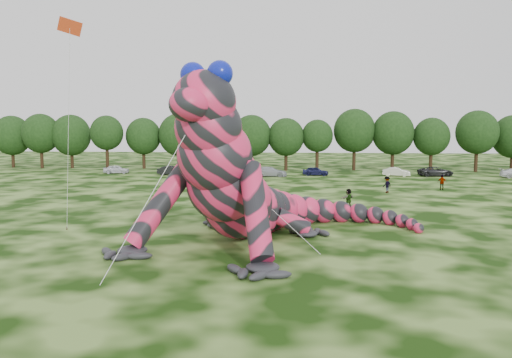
{
  "coord_description": "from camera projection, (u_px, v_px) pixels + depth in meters",
  "views": [
    {
      "loc": [
        -1.5,
        -27.99,
        7.23
      ],
      "look_at": [
        -4.4,
        3.4,
        4.0
      ],
      "focal_mm": 35.0,
      "sensor_mm": 36.0,
      "label": 1
    }
  ],
  "objects": [
    {
      "name": "ground",
      "position": [
        328.0,
        256.0,
        28.32
      ],
      "size": [
        240.0,
        240.0,
        0.0
      ],
      "primitive_type": "plane",
      "color": "#16330A",
      "rests_on": "ground"
    },
    {
      "name": "inflatable_gecko",
      "position": [
        248.0,
        155.0,
        32.59
      ],
      "size": [
        24.76,
        26.82,
        10.92
      ],
      "primitive_type": null,
      "rotation": [
        0.0,
        0.0,
        -0.35
      ],
      "color": "#E12657",
      "rests_on": "ground"
    },
    {
      "name": "flying_kite",
      "position": [
        70.0,
        41.0,
        31.76
      ],
      "size": [
        2.78,
        2.94,
        14.38
      ],
      "color": "red",
      "rests_on": "ground"
    },
    {
      "name": "tree_0",
      "position": [
        12.0,
        142.0,
        91.5
      ],
      "size": [
        6.91,
        6.22,
        9.51
      ],
      "primitive_type": null,
      "color": "black",
      "rests_on": "ground"
    },
    {
      "name": "tree_1",
      "position": [
        41.0,
        141.0,
        89.75
      ],
      "size": [
        6.74,
        6.07,
        9.81
      ],
      "primitive_type": null,
      "color": "black",
      "rests_on": "ground"
    },
    {
      "name": "tree_2",
      "position": [
        71.0,
        141.0,
        89.97
      ],
      "size": [
        7.04,
        6.34,
        9.64
      ],
      "primitive_type": null,
      "color": "black",
      "rests_on": "ground"
    },
    {
      "name": "tree_3",
      "position": [
        107.0,
        142.0,
        87.64
      ],
      "size": [
        5.81,
        5.23,
        9.44
      ],
      "primitive_type": null,
      "color": "black",
      "rests_on": "ground"
    },
    {
      "name": "tree_4",
      "position": [
        144.0,
        143.0,
        88.73
      ],
      "size": [
        6.22,
        5.6,
        9.06
      ],
      "primitive_type": null,
      "color": "black",
      "rests_on": "ground"
    },
    {
      "name": "tree_5",
      "position": [
        179.0,
        141.0,
        87.82
      ],
      "size": [
        7.16,
        6.44,
        9.8
      ],
      "primitive_type": null,
      "color": "black",
      "rests_on": "ground"
    },
    {
      "name": "tree_6",
      "position": [
        208.0,
        143.0,
        85.59
      ],
      "size": [
        6.52,
        5.86,
        9.49
      ],
      "primitive_type": null,
      "color": "black",
      "rests_on": "ground"
    },
    {
      "name": "tree_7",
      "position": [
        252.0,
        143.0,
        85.03
      ],
      "size": [
        6.68,
        6.01,
        9.48
      ],
      "primitive_type": null,
      "color": "black",
      "rests_on": "ground"
    },
    {
      "name": "tree_8",
      "position": [
        286.0,
        144.0,
        84.7
      ],
      "size": [
        6.14,
        5.53,
        8.94
      ],
      "primitive_type": null,
      "color": "black",
      "rests_on": "ground"
    },
    {
      "name": "tree_9",
      "position": [
        317.0,
        145.0,
        84.59
      ],
      "size": [
        5.27,
        4.74,
        8.68
      ],
      "primitive_type": null,
      "color": "black",
      "rests_on": "ground"
    },
    {
      "name": "tree_10",
      "position": [
        354.0,
        140.0,
        85.14
      ],
      "size": [
        7.09,
        6.38,
        10.5
      ],
      "primitive_type": null,
      "color": "black",
      "rests_on": "ground"
    },
    {
      "name": "tree_11",
      "position": [
        393.0,
        141.0,
        84.2
      ],
      "size": [
        7.01,
        6.31,
        10.07
      ],
      "primitive_type": null,
      "color": "black",
      "rests_on": "ground"
    },
    {
      "name": "tree_12",
      "position": [
        431.0,
        145.0,
        83.23
      ],
      "size": [
        5.99,
        5.39,
        8.97
      ],
      "primitive_type": null,
      "color": "black",
      "rests_on": "ground"
    },
    {
      "name": "tree_13",
      "position": [
        477.0,
        141.0,
        81.91
      ],
      "size": [
        6.83,
        6.15,
        10.13
      ],
      "primitive_type": null,
      "color": "black",
      "rests_on": "ground"
    },
    {
      "name": "car_0",
      "position": [
        116.0,
        169.0,
        79.3
      ],
      "size": [
        4.24,
        2.31,
        1.37
      ],
      "primitive_type": "imported",
      "rotation": [
        0.0,
        0.0,
        1.75
      ],
      "color": "silver",
      "rests_on": "ground"
    },
    {
      "name": "car_1",
      "position": [
        172.0,
        171.0,
        76.66
      ],
      "size": [
        4.51,
        2.19,
        1.42
      ],
      "primitive_type": "imported",
      "rotation": [
        0.0,
        0.0,
        1.41
      ],
      "color": "black",
      "rests_on": "ground"
    },
    {
      "name": "car_2",
      "position": [
        203.0,
        170.0,
        78.0
      ],
      "size": [
        5.07,
        2.87,
        1.34
      ],
      "primitive_type": "imported",
      "rotation": [
        0.0,
        0.0,
        1.71
      ],
      "color": "#921B01",
      "rests_on": "ground"
    },
    {
      "name": "car_3",
      "position": [
        270.0,
        172.0,
        74.51
      ],
      "size": [
        5.13,
        2.29,
        1.46
      ],
      "primitive_type": "imported",
      "rotation": [
        0.0,
        0.0,
        1.52
      ],
      "color": "#ACB0B6",
      "rests_on": "ground"
    },
    {
      "name": "car_4",
      "position": [
        316.0,
        171.0,
        76.0
      ],
      "size": [
        4.04,
        1.82,
        1.35
      ],
      "primitive_type": "imported",
      "rotation": [
        0.0,
        0.0,
        1.51
      ],
      "color": "#171945",
      "rests_on": "ground"
    },
    {
      "name": "car_5",
      "position": [
        396.0,
        172.0,
        74.92
      ],
      "size": [
        4.25,
        2.22,
        1.33
      ],
      "primitive_type": "imported",
      "rotation": [
        0.0,
        0.0,
        1.36
      ],
      "color": "silver",
      "rests_on": "ground"
    },
    {
      "name": "car_6",
      "position": [
        436.0,
        171.0,
        74.97
      ],
      "size": [
        5.52,
        3.27,
        1.44
      ],
      "primitive_type": "imported",
      "rotation": [
        0.0,
        0.0,
        1.75
      ],
      "color": "#262629",
      "rests_on": "ground"
    },
    {
      "name": "spectator_4",
      "position": [
        198.0,
        180.0,
        60.74
      ],
      "size": [
        1.04,
        1.04,
        1.82
      ],
      "primitive_type": "imported",
      "rotation": [
        0.0,
        0.0,
        2.36
      ],
      "color": "gray",
      "rests_on": "ground"
    },
    {
      "name": "spectator_2",
      "position": [
        387.0,
        185.0,
        55.75
      ],
      "size": [
        1.36,
        1.27,
        1.84
      ],
      "primitive_type": "imported",
      "rotation": [
        0.0,
        0.0,
        3.8
      ],
      "color": "gray",
      "rests_on": "ground"
    },
    {
      "name": "spectator_5",
      "position": [
        348.0,
        198.0,
        45.13
      ],
      "size": [
        1.54,
        1.52,
        1.77
      ],
      "primitive_type": "imported",
      "rotation": [
        0.0,
        0.0,
        3.92
      ],
      "color": "gray",
      "rests_on": "ground"
    },
    {
      "name": "spectator_1",
      "position": [
        241.0,
        190.0,
        51.18
      ],
      "size": [
        0.96,
        0.78,
        1.86
      ],
      "primitive_type": "imported",
      "rotation": [
        0.0,
        0.0,
        0.09
      ],
      "color": "gray",
      "rests_on": "ground"
    },
    {
      "name": "spectator_3",
      "position": [
        442.0,
        182.0,
        58.35
      ],
      "size": [
        1.1,
        0.61,
        1.77
      ],
      "primitive_type": "imported",
      "rotation": [
        0.0,
        0.0,
        2.97
      ],
      "color": "gray",
      "rests_on": "ground"
    }
  ]
}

